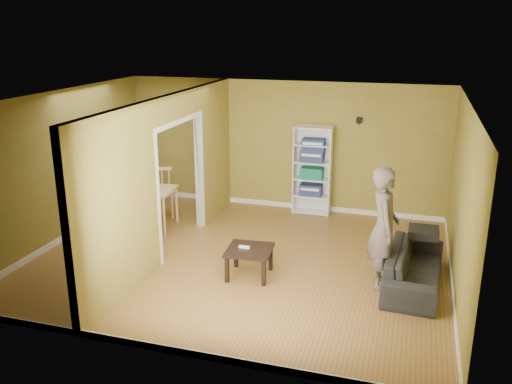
% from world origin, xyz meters
% --- Properties ---
extents(room_shell, '(6.50, 6.50, 6.50)m').
position_xyz_m(room_shell, '(0.00, 0.00, 1.30)').
color(room_shell, brown).
rests_on(room_shell, ground).
extents(partition, '(0.22, 5.50, 2.60)m').
position_xyz_m(partition, '(-1.20, 0.00, 1.30)').
color(partition, olive).
rests_on(partition, ground).
extents(wall_speaker, '(0.10, 0.10, 0.10)m').
position_xyz_m(wall_speaker, '(1.50, 2.69, 1.90)').
color(wall_speaker, black).
rests_on(wall_speaker, room_shell).
extents(sofa, '(1.94, 0.93, 0.72)m').
position_xyz_m(sofa, '(2.70, -0.13, 0.36)').
color(sofa, black).
rests_on(sofa, ground).
extents(person, '(0.86, 0.72, 2.09)m').
position_xyz_m(person, '(2.23, -0.28, 1.05)').
color(person, slate).
rests_on(person, ground).
extents(bookshelf, '(0.74, 0.33, 1.76)m').
position_xyz_m(bookshelf, '(0.66, 2.60, 0.88)').
color(bookshelf, white).
rests_on(bookshelf, ground).
extents(paper_box_navy_a, '(0.43, 0.28, 0.22)m').
position_xyz_m(paper_box_navy_a, '(0.64, 2.56, 0.49)').
color(paper_box_navy_a, navy).
rests_on(paper_box_navy_a, bookshelf).
extents(paper_box_teal, '(0.44, 0.28, 0.22)m').
position_xyz_m(paper_box_teal, '(0.65, 2.56, 0.83)').
color(paper_box_teal, '#146059').
rests_on(paper_box_teal, bookshelf).
extents(paper_box_navy_b, '(0.45, 0.30, 0.23)m').
position_xyz_m(paper_box_navy_b, '(0.65, 2.56, 1.18)').
color(paper_box_navy_b, navy).
rests_on(paper_box_navy_b, bookshelf).
extents(paper_box_navy_c, '(0.44, 0.29, 0.23)m').
position_xyz_m(paper_box_navy_c, '(0.67, 2.56, 1.41)').
color(paper_box_navy_c, navy).
rests_on(paper_box_navy_c, bookshelf).
extents(coffee_table, '(0.66, 0.66, 0.44)m').
position_xyz_m(coffee_table, '(0.32, -0.54, 0.37)').
color(coffee_table, black).
rests_on(coffee_table, ground).
extents(game_controller, '(0.16, 0.04, 0.03)m').
position_xyz_m(game_controller, '(0.24, -0.53, 0.46)').
color(game_controller, white).
rests_on(game_controller, coffee_table).
extents(dining_table, '(1.17, 0.78, 0.73)m').
position_xyz_m(dining_table, '(-2.22, 0.91, 0.66)').
color(dining_table, tan).
rests_on(dining_table, ground).
extents(chair_left, '(0.47, 0.47, 1.00)m').
position_xyz_m(chair_left, '(-3.04, 0.97, 0.50)').
color(chair_left, tan).
rests_on(chair_left, ground).
extents(chair_near, '(0.49, 0.49, 1.02)m').
position_xyz_m(chair_near, '(-2.10, 0.24, 0.51)').
color(chair_near, tan).
rests_on(chair_near, ground).
extents(chair_far, '(0.64, 0.64, 1.05)m').
position_xyz_m(chair_far, '(-2.10, 1.52, 0.53)').
color(chair_far, tan).
rests_on(chair_far, ground).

